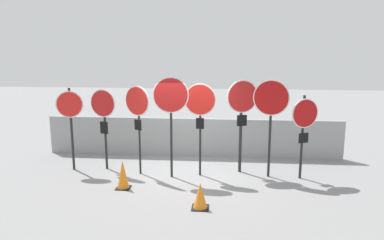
# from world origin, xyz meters

# --- Properties ---
(ground_plane) EXTENTS (40.00, 40.00, 0.00)m
(ground_plane) POSITION_xyz_m (0.00, 0.00, 0.00)
(ground_plane) COLOR gray
(fence_back) EXTENTS (9.17, 0.12, 1.20)m
(fence_back) POSITION_xyz_m (0.00, 1.71, 0.60)
(fence_back) COLOR gray
(fence_back) RESTS_ON ground
(stop_sign_0) EXTENTS (0.73, 0.18, 2.30)m
(stop_sign_0) POSITION_xyz_m (-3.19, 0.04, 1.64)
(stop_sign_0) COLOR black
(stop_sign_0) RESTS_ON ground
(stop_sign_1) EXTENTS (0.75, 0.23, 2.26)m
(stop_sign_1) POSITION_xyz_m (-2.32, 0.20, 1.64)
(stop_sign_1) COLOR black
(stop_sign_1) RESTS_ON ground
(stop_sign_2) EXTENTS (0.71, 0.39, 2.39)m
(stop_sign_2) POSITION_xyz_m (-1.29, -0.12, 1.80)
(stop_sign_2) COLOR black
(stop_sign_2) RESTS_ON ground
(stop_sign_3) EXTENTS (0.91, 0.16, 2.65)m
(stop_sign_3) POSITION_xyz_m (-0.38, -0.30, 1.99)
(stop_sign_3) COLOR black
(stop_sign_3) RESTS_ON ground
(stop_sign_4) EXTENTS (0.83, 0.14, 2.47)m
(stop_sign_4) POSITION_xyz_m (0.35, -0.10, 1.86)
(stop_sign_4) COLOR black
(stop_sign_4) RESTS_ON ground
(stop_sign_5) EXTENTS (0.82, 0.35, 2.54)m
(stop_sign_5) POSITION_xyz_m (1.44, 0.27, 1.80)
(stop_sign_5) COLOR black
(stop_sign_5) RESTS_ON ground
(stop_sign_6) EXTENTS (0.91, 0.20, 2.58)m
(stop_sign_6) POSITION_xyz_m (2.15, -0.05, 1.92)
(stop_sign_6) COLOR black
(stop_sign_6) RESTS_ON ground
(stop_sign_7) EXTENTS (0.70, 0.33, 2.19)m
(stop_sign_7) POSITION_xyz_m (3.00, -0.09, 1.53)
(stop_sign_7) COLOR black
(stop_sign_7) RESTS_ON ground
(traffic_cone_0) EXTENTS (0.34, 0.34, 0.70)m
(traffic_cone_0) POSITION_xyz_m (-1.45, -1.15, 0.35)
(traffic_cone_0) COLOR black
(traffic_cone_0) RESTS_ON ground
(traffic_cone_1) EXTENTS (0.36, 0.36, 0.57)m
(traffic_cone_1) POSITION_xyz_m (0.50, -2.13, 0.28)
(traffic_cone_1) COLOR black
(traffic_cone_1) RESTS_ON ground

